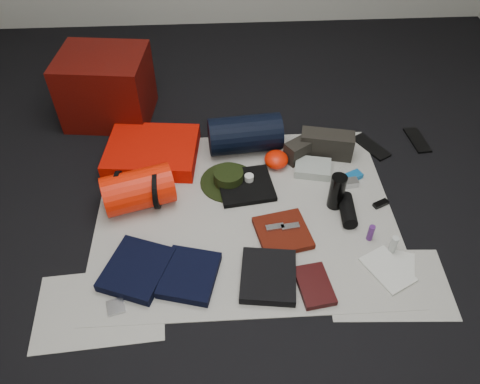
{
  "coord_description": "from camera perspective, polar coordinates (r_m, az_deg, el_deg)",
  "views": [
    {
      "loc": [
        -0.13,
        -1.7,
        1.9
      ],
      "look_at": [
        -0.03,
        0.06,
        0.1
      ],
      "focal_mm": 35.0,
      "sensor_mm": 36.0,
      "label": 1
    }
  ],
  "objects": [
    {
      "name": "floor",
      "position": [
        2.56,
        0.63,
        -2.61
      ],
      "size": [
        4.5,
        4.5,
        0.02
      ],
      "primitive_type": "cube",
      "color": "black",
      "rests_on": "ground"
    },
    {
      "name": "newspaper_mat",
      "position": [
        2.55,
        0.64,
        -2.41
      ],
      "size": [
        1.6,
        1.3,
        0.01
      ],
      "primitive_type": "cube",
      "color": "beige",
      "rests_on": "floor"
    },
    {
      "name": "newspaper_sheet_front_left",
      "position": [
        2.29,
        -16.63,
        -13.33
      ],
      "size": [
        0.61,
        0.44,
        0.0
      ],
      "primitive_type": "cube",
      "rotation": [
        0.0,
        0.0,
        0.07
      ],
      "color": "beige",
      "rests_on": "floor"
    },
    {
      "name": "newspaper_sheet_front_right",
      "position": [
        2.38,
        17.58,
        -10.62
      ],
      "size": [
        0.6,
        0.43,
        0.0
      ],
      "primitive_type": "cube",
      "rotation": [
        0.0,
        0.0,
        -0.05
      ],
      "color": "beige",
      "rests_on": "floor"
    },
    {
      "name": "red_cabinet",
      "position": [
        3.21,
        -15.97,
        12.2
      ],
      "size": [
        0.58,
        0.51,
        0.45
      ],
      "primitive_type": "cube",
      "rotation": [
        0.0,
        0.0,
        -0.12
      ],
      "color": "#4F0A05",
      "rests_on": "floor"
    },
    {
      "name": "sleeping_pad",
      "position": [
        2.89,
        -10.65,
        4.89
      ],
      "size": [
        0.58,
        0.49,
        0.1
      ],
      "primitive_type": "cube",
      "rotation": [
        0.0,
        0.0,
        -0.1
      ],
      "color": "red",
      "rests_on": "newspaper_mat"
    },
    {
      "name": "stuff_sack",
      "position": [
        2.57,
        -12.31,
        0.27
      ],
      "size": [
        0.42,
        0.32,
        0.22
      ],
      "primitive_type": "cylinder",
      "rotation": [
        0.0,
        1.57,
        0.29
      ],
      "color": "red",
      "rests_on": "newspaper_mat"
    },
    {
      "name": "sack_strap_left",
      "position": [
        2.59,
        -14.48,
        0.16
      ],
      "size": [
        0.02,
        0.22,
        0.22
      ],
      "primitive_type": "cylinder",
      "rotation": [
        0.0,
        1.57,
        0.0
      ],
      "color": "black",
      "rests_on": "newspaper_mat"
    },
    {
      "name": "sack_strap_right",
      "position": [
        2.56,
        -10.09,
        0.34
      ],
      "size": [
        0.03,
        0.22,
        0.22
      ],
      "primitive_type": "cylinder",
      "rotation": [
        0.0,
        1.57,
        0.0
      ],
      "color": "black",
      "rests_on": "newspaper_mat"
    },
    {
      "name": "navy_duffel",
      "position": [
        2.86,
        0.61,
        7.06
      ],
      "size": [
        0.46,
        0.27,
        0.23
      ],
      "primitive_type": "cylinder",
      "rotation": [
        0.0,
        1.57,
        0.1
      ],
      "color": "black",
      "rests_on": "newspaper_mat"
    },
    {
      "name": "boonie_brim",
      "position": [
        2.7,
        -1.39,
        1.23
      ],
      "size": [
        0.4,
        0.4,
        0.01
      ],
      "primitive_type": "cylinder",
      "rotation": [
        0.0,
        0.0,
        0.27
      ],
      "color": "black",
      "rests_on": "newspaper_mat"
    },
    {
      "name": "boonie_crown",
      "position": [
        2.68,
        -1.41,
        1.87
      ],
      "size": [
        0.17,
        0.17,
        0.07
      ],
      "primitive_type": "cylinder",
      "color": "black",
      "rests_on": "boonie_brim"
    },
    {
      "name": "hiking_boot_left",
      "position": [
        2.87,
        7.83,
        5.38
      ],
      "size": [
        0.27,
        0.22,
        0.13
      ],
      "primitive_type": "cube",
      "rotation": [
        0.0,
        0.0,
        0.59
      ],
      "color": "black",
      "rests_on": "newspaper_mat"
    },
    {
      "name": "hiking_boot_right",
      "position": [
        2.89,
        10.52,
        5.74
      ],
      "size": [
        0.33,
        0.18,
        0.16
      ],
      "primitive_type": "cube",
      "rotation": [
        0.0,
        0.0,
        -0.22
      ],
      "color": "black",
      "rests_on": "newspaper_mat"
    },
    {
      "name": "flip_flop_left",
      "position": [
        3.06,
        15.66,
        5.34
      ],
      "size": [
        0.21,
        0.27,
        0.01
      ],
      "primitive_type": "cube",
      "rotation": [
        0.0,
        0.0,
        0.52
      ],
      "color": "black",
      "rests_on": "floor"
    },
    {
      "name": "flip_flop_right",
      "position": [
        3.2,
        20.8,
        5.94
      ],
      "size": [
        0.11,
        0.25,
        0.01
      ],
      "primitive_type": "cube",
      "rotation": [
        0.0,
        0.0,
        0.09
      ],
      "color": "black",
      "rests_on": "floor"
    },
    {
      "name": "trousers_navy_a",
      "position": [
        2.34,
        -12.47,
        -9.17
      ],
      "size": [
        0.37,
        0.4,
        0.05
      ],
      "primitive_type": "cube",
      "rotation": [
        0.0,
        0.0,
        -0.37
      ],
      "color": "black",
      "rests_on": "newspaper_mat"
    },
    {
      "name": "trousers_navy_b",
      "position": [
        2.28,
        -6.18,
        -10.02
      ],
      "size": [
        0.32,
        0.34,
        0.05
      ],
      "primitive_type": "cube",
      "rotation": [
        0.0,
        0.0,
        -0.26
      ],
      "color": "black",
      "rests_on": "newspaper_mat"
    },
    {
      "name": "trousers_charcoal",
      "position": [
        2.27,
        3.47,
        -10.21
      ],
      "size": [
        0.3,
        0.33,
        0.05
      ],
      "primitive_type": "cube",
      "rotation": [
        0.0,
        0.0,
        -0.13
      ],
      "color": "black",
      "rests_on": "newspaper_mat"
    },
    {
      "name": "black_tshirt",
      "position": [
        2.67,
        0.72,
        0.77
      ],
      "size": [
        0.34,
        0.32,
        0.03
      ],
      "primitive_type": "cube",
      "rotation": [
        0.0,
        0.0,
        0.14
      ],
      "color": "black",
      "rests_on": "newspaper_mat"
    },
    {
      "name": "red_shirt",
      "position": [
        2.44,
        5.23,
        -4.98
      ],
      "size": [
        0.31,
        0.31,
        0.03
      ],
      "primitive_type": "cube",
      "rotation": [
        0.0,
        0.0,
        0.2
      ],
      "color": "#511308",
      "rests_on": "newspaper_mat"
    },
    {
      "name": "orange_stuff_sack",
      "position": [
        2.79,
        4.44,
        3.97
      ],
      "size": [
        0.17,
        0.17,
        0.09
      ],
      "primitive_type": "ellipsoid",
      "rotation": [
        0.0,
        0.0,
        0.16
      ],
      "color": "red",
      "rests_on": "newspaper_mat"
    },
    {
      "name": "first_aid_pouch",
      "position": [
        2.79,
        8.86,
        2.9
      ],
      "size": [
        0.24,
        0.2,
        0.05
      ],
      "primitive_type": "cube",
      "rotation": [
        0.0,
        0.0,
        -0.21
      ],
      "color": "#9BA39A",
      "rests_on": "newspaper_mat"
    },
    {
      "name": "water_bottle",
      "position": [
        2.56,
        11.72,
        0.05
      ],
      "size": [
        0.09,
        0.09,
        0.21
      ],
      "primitive_type": "cylinder",
      "rotation": [
        0.0,
        0.0,
        0.1
      ],
      "color": "black",
      "rests_on": "newspaper_mat"
    },
    {
      "name": "speaker",
      "position": [
        2.57,
        12.98,
        -2.18
      ],
      "size": [
        0.09,
        0.21,
        0.08
      ],
      "primitive_type": "cylinder",
      "rotation": [
        1.57,
        0.0,
        -0.07
      ],
      "color": "black",
      "rests_on": "newspaper_mat"
    },
    {
      "name": "compact_camera",
      "position": [
        2.75,
        13.2,
        1.09
      ],
      "size": [
        0.1,
        0.07,
        0.04
      ],
      "primitive_type": "cube",
      "rotation": [
        0.0,
        0.0,
        0.11
      ],
      "color": "#BABBC0",
      "rests_on": "newspaper_mat"
    },
    {
      "name": "cyan_case",
      "position": [
        2.8,
        13.69,
        1.92
      ],
      "size": [
        0.11,
        0.1,
        0.03
      ],
      "primitive_type": "cube",
      "rotation": [
        0.0,
        0.0,
        0.45
      ],
      "color": "#105C9C",
      "rests_on": "newspaper_mat"
    },
    {
      "name": "toiletry_purple",
      "position": [
        2.48,
        15.65,
        -4.81
      ],
      "size": [
        0.04,
        0.04,
        0.1
      ],
      "primitive_type": "cylinder",
      "rotation": [
        0.0,
        0.0,
        0.37
      ],
      "color": "#4F216B",
      "rests_on": "newspaper_mat"
    },
    {
      "name": "toiletry_clear",
      "position": [
        2.46,
        18.2,
        -6.13
      ],
      "size": [
        0.05,
        0.05,
        0.11
      ],
      "primitive_type": "cylinder",
      "rotation": [
        0.0,
        0.0,
        0.36
      ],
      "color": "#B7BCB7",
      "rests_on": "newspaper_mat"
    },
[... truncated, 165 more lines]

